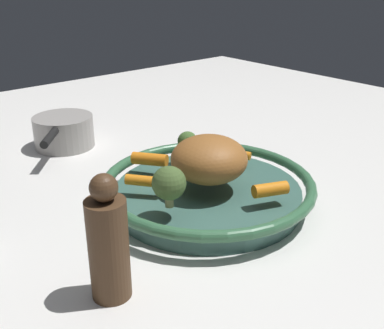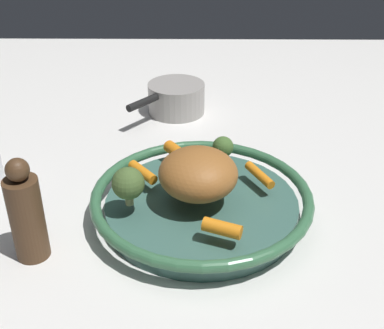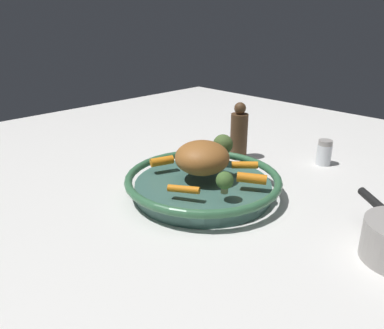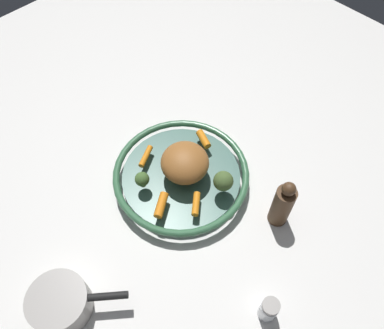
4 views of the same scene
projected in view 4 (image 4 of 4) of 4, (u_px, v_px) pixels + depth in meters
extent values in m
plane|color=silver|center=(181.00, 181.00, 1.02)|extent=(1.96, 1.96, 0.00)
cylinder|color=#3D665B|center=(181.00, 178.00, 1.01)|extent=(0.31, 0.31, 0.03)
torus|color=#376B47|center=(181.00, 173.00, 0.99)|extent=(0.35, 0.35, 0.02)
ellipsoid|color=#9D5F2B|center=(185.00, 163.00, 0.95)|extent=(0.17, 0.17, 0.07)
cylinder|color=orange|center=(161.00, 205.00, 0.91)|extent=(0.06, 0.05, 0.02)
cylinder|color=orange|center=(146.00, 156.00, 1.00)|extent=(0.07, 0.04, 0.02)
cylinder|color=orange|center=(196.00, 204.00, 0.92)|extent=(0.06, 0.05, 0.02)
cylinder|color=orange|center=(204.00, 139.00, 1.02)|extent=(0.04, 0.06, 0.02)
cylinder|color=tan|center=(143.00, 184.00, 0.95)|extent=(0.02, 0.02, 0.01)
sphere|color=#43672F|center=(142.00, 179.00, 0.93)|extent=(0.04, 0.04, 0.04)
cylinder|color=tan|center=(222.00, 187.00, 0.94)|extent=(0.01, 0.01, 0.02)
sphere|color=#486330|center=(223.00, 181.00, 0.92)|extent=(0.05, 0.05, 0.05)
cylinder|color=silver|center=(268.00, 310.00, 0.81)|extent=(0.04, 0.04, 0.06)
cylinder|color=#9E9993|center=(271.00, 306.00, 0.78)|extent=(0.04, 0.04, 0.01)
cylinder|color=#4C331E|center=(282.00, 206.00, 0.91)|extent=(0.05, 0.05, 0.13)
sphere|color=#4C331E|center=(289.00, 189.00, 0.84)|extent=(0.03, 0.03, 0.03)
cylinder|color=#9E9993|center=(60.00, 303.00, 0.81)|extent=(0.13, 0.13, 0.07)
cylinder|color=black|center=(108.00, 296.00, 0.80)|extent=(0.07, 0.07, 0.02)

